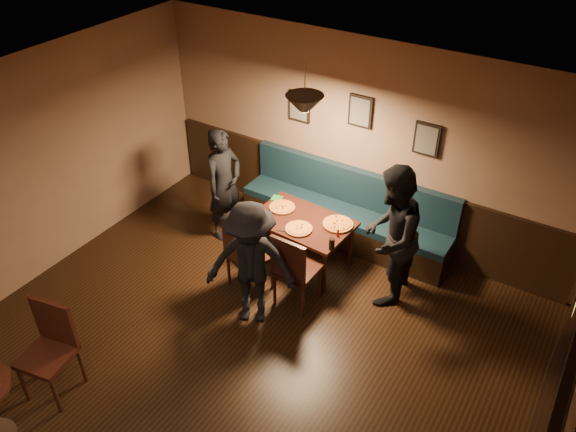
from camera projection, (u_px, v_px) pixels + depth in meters
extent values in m
plane|color=black|center=(199.00, 399.00, 5.85)|extent=(7.00, 7.00, 0.00)
plane|color=silver|center=(165.00, 161.00, 4.25)|extent=(7.00, 7.00, 0.00)
plane|color=#8C704F|center=(359.00, 142.00, 7.48)|extent=(6.00, 0.00, 6.00)
cube|color=black|center=(353.00, 200.00, 7.98)|extent=(5.88, 0.06, 1.00)
cube|color=black|center=(549.00, 400.00, 4.06)|extent=(0.06, 2.56, 1.86)
plane|color=black|center=(545.00, 398.00, 4.07)|extent=(0.00, 2.40, 2.40)
cube|color=black|center=(299.00, 107.00, 7.68)|extent=(0.32, 0.04, 0.42)
cube|color=black|center=(360.00, 111.00, 7.20)|extent=(0.32, 0.04, 0.42)
cube|color=black|center=(427.00, 139.00, 6.90)|extent=(0.32, 0.04, 0.42)
cone|color=black|center=(305.00, 106.00, 6.38)|extent=(0.44, 0.44, 0.25)
cube|color=#311D0D|center=(302.00, 241.00, 7.48)|extent=(1.30, 0.89, 0.67)
imported|color=black|center=(224.00, 185.00, 7.74)|extent=(0.46, 0.64, 1.62)
imported|color=black|center=(391.00, 236.00, 6.63)|extent=(0.79, 0.95, 1.81)
imported|color=black|center=(251.00, 265.00, 6.37)|extent=(1.18, 0.96, 1.60)
cylinder|color=#CB6526|center=(282.00, 207.00, 7.50)|extent=(0.39, 0.39, 0.04)
cylinder|color=orange|center=(299.00, 229.00, 7.11)|extent=(0.41, 0.41, 0.04)
cylinder|color=orange|center=(338.00, 224.00, 7.18)|extent=(0.47, 0.47, 0.04)
cylinder|color=black|center=(332.00, 244.00, 6.76)|extent=(0.09, 0.09, 0.15)
cylinder|color=#910D04|center=(338.00, 232.00, 6.97)|extent=(0.03, 0.03, 0.12)
cube|color=#1D6F2A|center=(277.00, 198.00, 7.71)|extent=(0.17, 0.17, 0.01)
cube|color=#1E7331|center=(253.00, 220.00, 7.29)|extent=(0.19, 0.19, 0.01)
cube|color=#B8B8BD|center=(285.00, 233.00, 7.07)|extent=(0.17, 0.06, 0.00)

